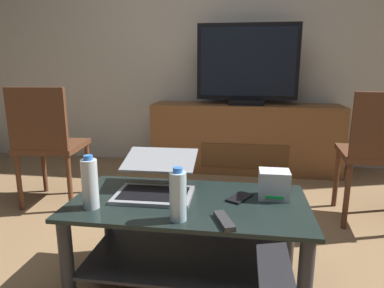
{
  "coord_description": "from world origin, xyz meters",
  "views": [
    {
      "loc": [
        0.33,
        -1.43,
        1.06
      ],
      "look_at": [
        0.04,
        0.53,
        0.6
      ],
      "focal_mm": 31.87,
      "sensor_mm": 36.0,
      "label": 1
    }
  ],
  "objects": [
    {
      "name": "side_chair",
      "position": [
        -1.1,
        0.85,
        0.51
      ],
      "size": [
        0.48,
        0.48,
        0.91
      ],
      "color": "#59331E",
      "rests_on": "ground"
    },
    {
      "name": "television",
      "position": [
        0.36,
        1.94,
        1.04
      ],
      "size": [
        0.96,
        0.2,
        0.76
      ],
      "color": "black",
      "rests_on": "media_cabinet"
    },
    {
      "name": "coffee_table",
      "position": [
        0.1,
        0.03,
        0.3
      ],
      "size": [
        1.09,
        0.57,
        0.45
      ],
      "color": "black",
      "rests_on": "ground"
    },
    {
      "name": "tv_remote",
      "position": [
        0.27,
        -0.18,
        0.46
      ],
      "size": [
        0.1,
        0.17,
        0.02
      ],
      "primitive_type": "cube",
      "rotation": [
        0.0,
        0.0,
        0.36
      ],
      "color": "#2D2D30",
      "rests_on": "coffee_table"
    },
    {
      "name": "water_bottle_near",
      "position": [
        0.09,
        -0.18,
        0.55
      ],
      "size": [
        0.07,
        0.07,
        0.22
      ],
      "color": "silver",
      "rests_on": "coffee_table"
    },
    {
      "name": "back_wall",
      "position": [
        0.0,
        2.28,
        1.4
      ],
      "size": [
        6.4,
        0.12,
        2.8
      ],
      "primitive_type": "cube",
      "color": "beige",
      "rests_on": "ground"
    },
    {
      "name": "media_cabinet",
      "position": [
        0.36,
        1.96,
        0.34
      ],
      "size": [
        1.84,
        0.41,
        0.68
      ],
      "color": "brown",
      "rests_on": "ground"
    },
    {
      "name": "laptop",
      "position": [
        -0.07,
        0.11,
        0.51
      ],
      "size": [
        0.37,
        0.41,
        0.17
      ],
      "color": "gray",
      "rests_on": "coffee_table"
    },
    {
      "name": "water_bottle_far",
      "position": [
        -0.31,
        -0.12,
        0.56
      ],
      "size": [
        0.07,
        0.07,
        0.24
      ],
      "color": "silver",
      "rests_on": "coffee_table"
    },
    {
      "name": "router_box",
      "position": [
        0.49,
        0.12,
        0.51
      ],
      "size": [
        0.14,
        0.12,
        0.13
      ],
      "color": "silver",
      "rests_on": "coffee_table"
    },
    {
      "name": "ground_plane",
      "position": [
        0.0,
        0.0,
        0.0
      ],
      "size": [
        7.68,
        7.68,
        0.0
      ],
      "primitive_type": "plane",
      "color": "olive"
    },
    {
      "name": "dining_chair",
      "position": [
        1.22,
        0.87,
        0.52
      ],
      "size": [
        0.47,
        0.47,
        0.9
      ],
      "color": "#59331E",
      "rests_on": "ground"
    },
    {
      "name": "cell_phone",
      "position": [
        0.33,
        0.08,
        0.45
      ],
      "size": [
        0.13,
        0.16,
        0.01
      ],
      "primitive_type": "cube",
      "rotation": [
        0.0,
        0.0,
        -0.51
      ],
      "color": "black",
      "rests_on": "coffee_table"
    }
  ]
}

